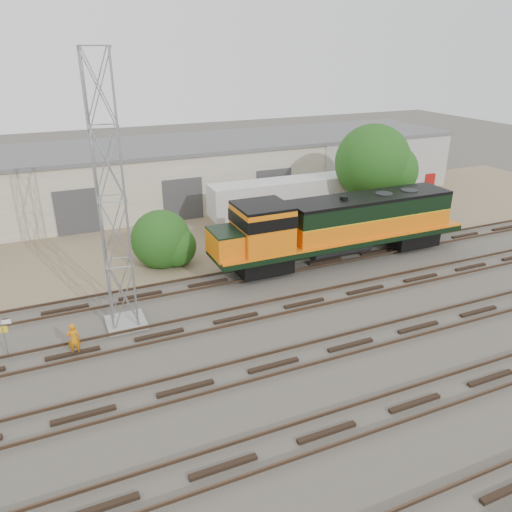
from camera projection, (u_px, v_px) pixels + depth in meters
name	position (u px, v px, depth m)	size (l,w,h in m)	color
ground	(247.00, 333.00, 24.46)	(140.00, 140.00, 0.00)	#47423A
dirt_strip	(169.00, 235.00, 37.10)	(80.00, 16.00, 0.02)	#726047
tracks	(274.00, 365.00, 21.90)	(80.00, 20.40, 0.28)	black
warehouse	(144.00, 176.00, 42.81)	(58.40, 10.40, 5.30)	beige
locomotive	(338.00, 226.00, 31.84)	(17.51, 3.07, 4.21)	black
signal_tower	(112.00, 204.00, 22.79)	(1.93, 1.93, 13.03)	gray
sign_post	(3.00, 331.00, 22.00)	(0.80, 0.21, 1.99)	gray
worker	(74.00, 339.00, 22.53)	(0.58, 0.38, 1.59)	orange
semi_trailer	(286.00, 196.00, 38.57)	(11.64, 2.57, 3.57)	silver
dumpster_blue	(359.00, 188.00, 46.62)	(1.60, 1.50, 1.50)	#154595
dumpster_red	(425.00, 179.00, 49.72)	(1.50, 1.40, 1.40)	maroon
tree_mid	(165.00, 241.00, 31.61)	(3.98, 3.79, 3.79)	#382619
tree_east	(377.00, 164.00, 37.77)	(6.00, 5.72, 7.72)	#382619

